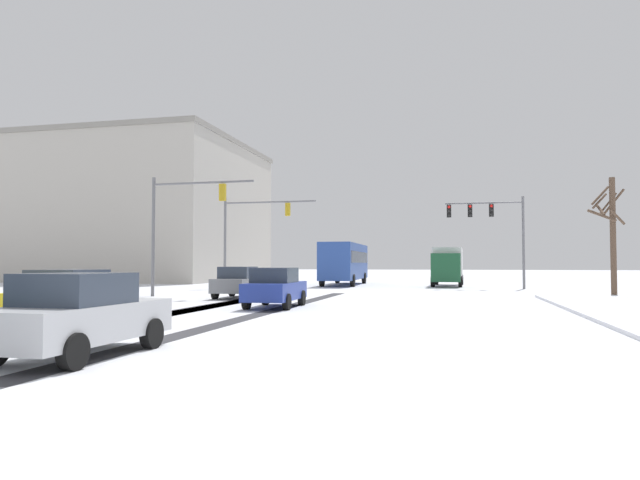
{
  "coord_description": "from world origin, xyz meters",
  "views": [
    {
      "loc": [
        5.6,
        -4.41,
        1.82
      ],
      "look_at": [
        0.0,
        19.37,
        2.8
      ],
      "focal_mm": 31.96,
      "sensor_mm": 36.0,
      "label": 1
    }
  ],
  "objects_px": {
    "traffic_signal_near_left": "(180,215)",
    "car_blue_second": "(275,287)",
    "car_grey_lead": "(239,282)",
    "box_truck_delivery": "(448,265)",
    "car_yellow_cab_third": "(70,297)",
    "bare_tree_sidewalk_far": "(611,229)",
    "car_silver_fourth": "(79,315)",
    "office_building_far_left_block": "(125,213)",
    "traffic_signal_far_right": "(491,221)",
    "bus_oncoming": "(345,261)",
    "traffic_signal_far_left": "(250,225)"
  },
  "relations": [
    {
      "from": "traffic_signal_near_left",
      "to": "car_silver_fourth",
      "type": "distance_m",
      "value": 20.09
    },
    {
      "from": "traffic_signal_far_right",
      "to": "car_grey_lead",
      "type": "xyz_separation_m",
      "value": [
        -13.52,
        -14.24,
        -3.95
      ]
    },
    {
      "from": "car_yellow_cab_third",
      "to": "box_truck_delivery",
      "type": "xyz_separation_m",
      "value": [
        10.42,
        31.6,
        0.82
      ]
    },
    {
      "from": "traffic_signal_near_left",
      "to": "car_grey_lead",
      "type": "bearing_deg",
      "value": -4.23
    },
    {
      "from": "traffic_signal_far_right",
      "to": "bus_oncoming",
      "type": "bearing_deg",
      "value": 159.06
    },
    {
      "from": "car_grey_lead",
      "to": "car_yellow_cab_third",
      "type": "relative_size",
      "value": 1.0
    },
    {
      "from": "bus_oncoming",
      "to": "office_building_far_left_block",
      "type": "distance_m",
      "value": 27.69
    },
    {
      "from": "car_blue_second",
      "to": "office_building_far_left_block",
      "type": "distance_m",
      "value": 43.23
    },
    {
      "from": "traffic_signal_near_left",
      "to": "car_blue_second",
      "type": "xyz_separation_m",
      "value": [
        7.25,
        -5.84,
        -3.6
      ]
    },
    {
      "from": "bus_oncoming",
      "to": "traffic_signal_far_right",
      "type": "bearing_deg",
      "value": -20.94
    },
    {
      "from": "car_blue_second",
      "to": "bus_oncoming",
      "type": "height_order",
      "value": "bus_oncoming"
    },
    {
      "from": "box_truck_delivery",
      "to": "car_silver_fourth",
      "type": "bearing_deg",
      "value": -100.24
    },
    {
      "from": "bus_oncoming",
      "to": "office_building_far_left_block",
      "type": "relative_size",
      "value": 0.42
    },
    {
      "from": "traffic_signal_near_left",
      "to": "office_building_far_left_block",
      "type": "height_order",
      "value": "office_building_far_left_block"
    },
    {
      "from": "car_blue_second",
      "to": "bare_tree_sidewalk_far",
      "type": "xyz_separation_m",
      "value": [
        15.94,
        13.38,
        2.93
      ]
    },
    {
      "from": "traffic_signal_near_left",
      "to": "office_building_far_left_block",
      "type": "distance_m",
      "value": 33.78
    },
    {
      "from": "box_truck_delivery",
      "to": "bare_tree_sidewalk_far",
      "type": "relative_size",
      "value": 1.11
    },
    {
      "from": "car_silver_fourth",
      "to": "bus_oncoming",
      "type": "relative_size",
      "value": 0.37
    },
    {
      "from": "traffic_signal_far_right",
      "to": "office_building_far_left_block",
      "type": "bearing_deg",
      "value": 160.91
    },
    {
      "from": "traffic_signal_far_left",
      "to": "bare_tree_sidewalk_far",
      "type": "xyz_separation_m",
      "value": [
        22.9,
        -2.48,
        -0.72
      ]
    },
    {
      "from": "car_yellow_cab_third",
      "to": "box_truck_delivery",
      "type": "relative_size",
      "value": 0.56
    },
    {
      "from": "car_yellow_cab_third",
      "to": "bare_tree_sidewalk_far",
      "type": "bearing_deg",
      "value": 46.87
    },
    {
      "from": "bus_oncoming",
      "to": "box_truck_delivery",
      "type": "distance_m",
      "value": 8.33
    },
    {
      "from": "car_blue_second",
      "to": "traffic_signal_far_left",
      "type": "bearing_deg",
      "value": 113.69
    },
    {
      "from": "car_silver_fourth",
      "to": "box_truck_delivery",
      "type": "relative_size",
      "value": 0.55
    },
    {
      "from": "bus_oncoming",
      "to": "traffic_signal_far_left",
      "type": "bearing_deg",
      "value": -122.28
    },
    {
      "from": "car_blue_second",
      "to": "bare_tree_sidewalk_far",
      "type": "distance_m",
      "value": 21.02
    },
    {
      "from": "car_grey_lead",
      "to": "car_blue_second",
      "type": "height_order",
      "value": "same"
    },
    {
      "from": "traffic_signal_far_left",
      "to": "office_building_far_left_block",
      "type": "distance_m",
      "value": 26.72
    },
    {
      "from": "traffic_signal_far_left",
      "to": "car_silver_fourth",
      "type": "height_order",
      "value": "traffic_signal_far_left"
    },
    {
      "from": "car_silver_fourth",
      "to": "box_truck_delivery",
      "type": "bearing_deg",
      "value": 79.76
    },
    {
      "from": "car_grey_lead",
      "to": "box_truck_delivery",
      "type": "xyz_separation_m",
      "value": [
        10.4,
        18.33,
        0.82
      ]
    },
    {
      "from": "traffic_signal_far_left",
      "to": "car_grey_lead",
      "type": "distance_m",
      "value": 11.37
    },
    {
      "from": "car_grey_lead",
      "to": "car_blue_second",
      "type": "xyz_separation_m",
      "value": [
        3.78,
        -5.58,
        0.0
      ]
    },
    {
      "from": "bare_tree_sidewalk_far",
      "to": "car_silver_fourth",
      "type": "bearing_deg",
      "value": -121.52
    },
    {
      "from": "bus_oncoming",
      "to": "traffic_signal_near_left",
      "type": "bearing_deg",
      "value": -106.83
    },
    {
      "from": "car_blue_second",
      "to": "car_yellow_cab_third",
      "type": "height_order",
      "value": "same"
    },
    {
      "from": "office_building_far_left_block",
      "to": "traffic_signal_far_right",
      "type": "bearing_deg",
      "value": -19.09
    },
    {
      "from": "car_grey_lead",
      "to": "car_silver_fourth",
      "type": "distance_m",
      "value": 18.52
    },
    {
      "from": "car_silver_fourth",
      "to": "bare_tree_sidewalk_far",
      "type": "bearing_deg",
      "value": 58.48
    },
    {
      "from": "car_blue_second",
      "to": "car_silver_fourth",
      "type": "relative_size",
      "value": 1.01
    },
    {
      "from": "car_grey_lead",
      "to": "traffic_signal_far_left",
      "type": "bearing_deg",
      "value": 107.18
    },
    {
      "from": "car_grey_lead",
      "to": "box_truck_delivery",
      "type": "distance_m",
      "value": 21.1
    },
    {
      "from": "car_silver_fourth",
      "to": "traffic_signal_near_left",
      "type": "bearing_deg",
      "value": 111.64
    },
    {
      "from": "car_silver_fourth",
      "to": "car_grey_lead",
      "type": "bearing_deg",
      "value": 101.91
    },
    {
      "from": "bus_oncoming",
      "to": "box_truck_delivery",
      "type": "relative_size",
      "value": 1.48
    },
    {
      "from": "office_building_far_left_block",
      "to": "traffic_signal_near_left",
      "type": "bearing_deg",
      "value": -52.98
    },
    {
      "from": "car_yellow_cab_third",
      "to": "bus_oncoming",
      "type": "bearing_deg",
      "value": 86.23
    },
    {
      "from": "car_silver_fourth",
      "to": "bare_tree_sidewalk_far",
      "type": "relative_size",
      "value": 0.61
    },
    {
      "from": "car_silver_fourth",
      "to": "box_truck_delivery",
      "type": "height_order",
      "value": "box_truck_delivery"
    }
  ]
}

